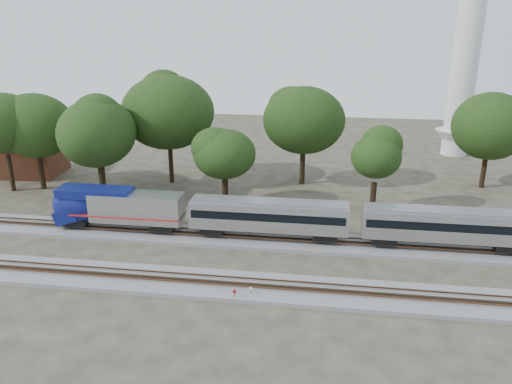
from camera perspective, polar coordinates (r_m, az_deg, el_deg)
ground at (r=48.55m, az=-5.99°, el=-8.20°), size 160.00×160.00×0.00m
track_far at (r=53.71m, az=-4.45°, el=-5.13°), size 160.00×5.00×0.73m
track_near at (r=45.06m, az=-7.24°, el=-10.26°), size 160.00×5.00×0.73m
train at (r=52.85m, az=21.08°, el=-3.47°), size 85.34×2.94×4.33m
switch_stand_red at (r=42.20m, az=-2.47°, el=-11.55°), size 0.33×0.06×1.05m
switch_stand_white at (r=42.61m, az=-0.59°, el=-11.24°), size 0.32×0.09×1.02m
switch_lever at (r=42.70m, az=2.85°, el=-11.97°), size 0.57×0.44×0.30m
brick_building at (r=83.18m, az=-24.93°, el=3.66°), size 11.22×8.22×5.19m
tree_0 at (r=74.05m, az=-26.98°, el=7.06°), size 9.57×9.57×13.49m
tree_1 at (r=73.25m, az=-23.96°, el=6.92°), size 8.98×8.98×12.66m
tree_2 at (r=65.64m, az=-17.68°, el=6.46°), size 9.02×9.02×12.72m
tree_3 at (r=70.77m, az=-10.02°, el=8.95°), size 10.28×10.28×14.50m
tree_4 at (r=60.74m, az=-3.63°, el=4.34°), size 6.91×6.91×9.74m
tree_5 at (r=69.45m, az=5.49°, el=8.13°), size 9.28×9.28×13.09m
tree_6 at (r=60.32m, az=13.58°, el=3.91°), size 7.10×7.10×10.00m
tree_7 at (r=74.63m, az=25.22°, el=6.81°), size 8.80×8.80×12.41m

